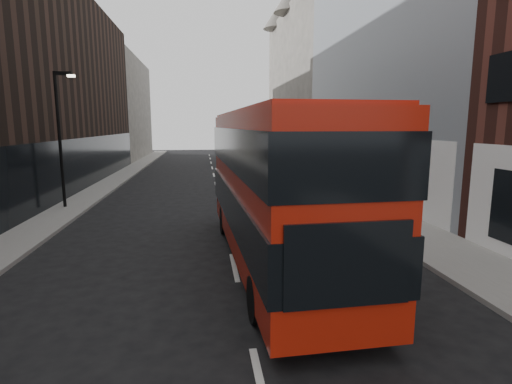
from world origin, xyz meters
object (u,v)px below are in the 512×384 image
object	(u,v)px
car_b	(241,182)
red_bus	(274,181)
car_a	(300,208)
grey_bus	(238,146)
car_c	(271,175)
street_lamp	(61,130)

from	to	relation	value
car_b	red_bus	bearing A→B (deg)	-94.80
car_a	car_b	distance (m)	8.77
car_a	car_b	world-z (taller)	car_b
red_bus	grey_bus	xyz separation A→B (m)	(2.15, 37.24, -0.87)
grey_bus	car_c	distance (m)	19.84
street_lamp	car_b	bearing A→B (deg)	23.36
car_c	street_lamp	bearing A→B (deg)	-147.86
street_lamp	car_a	size ratio (longest dim) A/B	1.81
red_bus	car_c	distance (m)	17.80
red_bus	car_a	distance (m)	6.21
street_lamp	grey_bus	xyz separation A→B (m)	(11.65, 27.48, -2.35)
grey_bus	car_a	size ratio (longest dim) A/B	2.78
car_a	red_bus	bearing A→B (deg)	-117.49
car_b	car_c	distance (m)	4.35
red_bus	car_b	world-z (taller)	red_bus
street_lamp	car_b	world-z (taller)	street_lamp
car_a	car_c	size ratio (longest dim) A/B	0.80
grey_bus	car_c	size ratio (longest dim) A/B	2.24
street_lamp	car_a	bearing A→B (deg)	-20.28
car_a	car_b	bearing A→B (deg)	97.45
car_b	car_c	bearing A→B (deg)	49.23
red_bus	car_b	xyz separation A→B (m)	(0.28, 13.98, -2.00)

